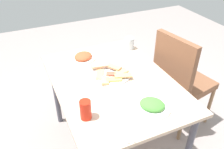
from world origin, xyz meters
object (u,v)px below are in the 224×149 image
salad_plate_rice (83,57)px  fork (120,133)px  salad_plate_greens (152,105)px  drinking_glass (129,43)px  pide_platter (111,73)px  spoon (126,131)px  dining_table (113,89)px  paper_napkin (123,132)px  soda_can (86,110)px  dining_chair (180,77)px

salad_plate_rice → fork: bearing=-4.9°
salad_plate_greens → drinking_glass: size_ratio=2.28×
salad_plate_greens → fork: size_ratio=1.41×
salad_plate_greens → salad_plate_rice: (-0.74, -0.20, 0.00)m
pide_platter → fork: pide_platter is taller
pide_platter → salad_plate_rice: bearing=-160.2°
salad_plate_greens → spoon: 0.25m
dining_table → fork: size_ratio=6.83×
drinking_glass → paper_napkin: 0.98m
salad_plate_greens → salad_plate_rice: 0.76m
dining_table → drinking_glass: 0.53m
salad_plate_rice → paper_napkin: salad_plate_rice is taller
dining_table → pide_platter: 0.12m
salad_plate_rice → soda_can: (0.66, -0.20, 0.04)m
dining_chair → soda_can: 1.03m
salad_plate_rice → fork: salad_plate_rice is taller
dining_table → salad_plate_greens: salad_plate_greens is taller
dining_table → pide_platter: pide_platter is taller
salad_plate_greens → salad_plate_rice: bearing=-165.1°
drinking_glass → dining_table: bearing=-40.6°
pide_platter → drinking_glass: (-0.32, 0.32, 0.04)m
pide_platter → spoon: pide_platter is taller
drinking_glass → fork: size_ratio=0.62×
dining_table → salad_plate_rice: 0.40m
dining_chair → drinking_glass: size_ratio=9.17×
pide_platter → drinking_glass: bearing=135.0°
soda_can → fork: (0.19, 0.13, -0.06)m
dining_chair → salad_plate_greens: 0.71m
pide_platter → soda_can: size_ratio=2.45×
salad_plate_greens → dining_chair: bearing=126.2°
soda_can → dining_chair: bearing=108.8°
drinking_glass → fork: 0.99m
pide_platter → paper_napkin: (0.54, -0.16, -0.01)m
pide_platter → paper_napkin: pide_platter is taller
dining_table → soda_can: bearing=-46.8°
salad_plate_rice → soda_can: size_ratio=1.66×
soda_can → spoon: bearing=41.2°
drinking_glass → spoon: bearing=-28.5°
soda_can → paper_napkin: (0.19, 0.15, -0.06)m
drinking_glass → salad_plate_rice: bearing=-88.8°
salad_plate_greens → soda_can: size_ratio=1.89×
dining_chair → pide_platter: dining_chair is taller
dining_chair → spoon: 0.95m
dining_table → paper_napkin: bearing=-17.7°
pide_platter → soda_can: 0.47m
salad_plate_rice → drinking_glass: 0.43m
salad_plate_rice → salad_plate_greens: bearing=14.9°
dining_table → salad_plate_rice: bearing=-165.9°
dining_chair → dining_table: bearing=-86.1°
salad_plate_rice → fork: size_ratio=1.24×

